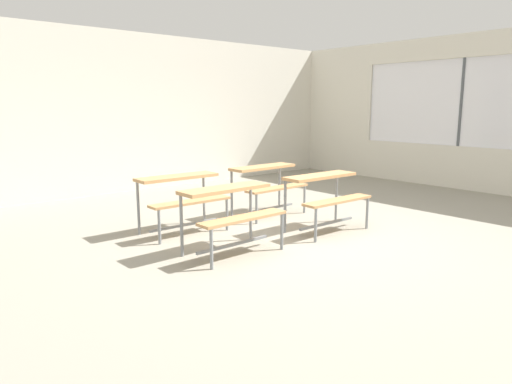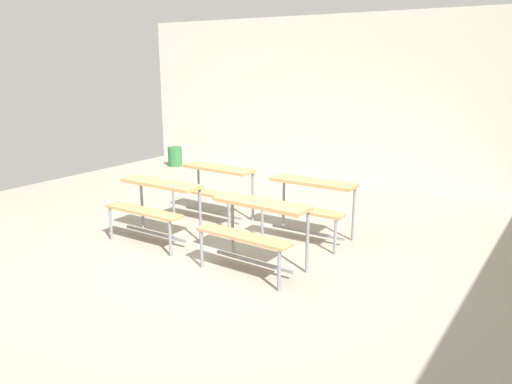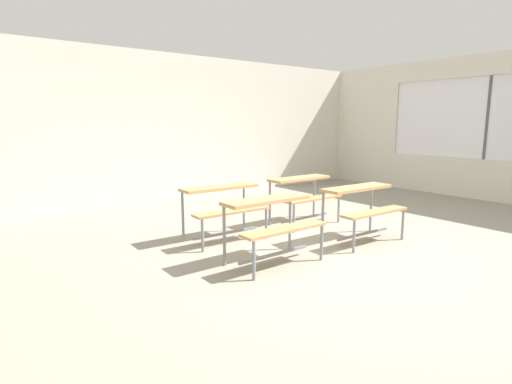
% 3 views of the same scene
% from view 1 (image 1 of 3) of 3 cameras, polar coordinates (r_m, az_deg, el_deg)
% --- Properties ---
extents(ground, '(10.00, 9.00, 0.05)m').
position_cam_1_polar(ground, '(5.85, 5.53, -6.01)').
color(ground, gray).
extents(wall_back, '(10.00, 0.12, 3.00)m').
position_cam_1_polar(wall_back, '(9.30, -14.96, 9.37)').
color(wall_back, silver).
rests_on(wall_back, ground).
extents(wall_right, '(0.12, 9.00, 3.00)m').
position_cam_1_polar(wall_right, '(9.80, 27.24, 8.30)').
color(wall_right, silver).
rests_on(wall_right, ground).
extents(desk_bench_r0c0, '(1.11, 0.60, 0.74)m').
position_cam_1_polar(desk_bench_r0c0, '(5.17, -3.06, -1.47)').
color(desk_bench_r0c0, tan).
rests_on(desk_bench_r0c0, ground).
extents(desk_bench_r0c1, '(1.11, 0.62, 0.74)m').
position_cam_1_polar(desk_bench_r0c1, '(6.16, 8.62, 0.39)').
color(desk_bench_r0c1, tan).
rests_on(desk_bench_r0c1, ground).
extents(desk_bench_r1c0, '(1.11, 0.61, 0.74)m').
position_cam_1_polar(desk_bench_r1c0, '(6.09, -9.12, 0.25)').
color(desk_bench_r1c0, tan).
rests_on(desk_bench_r1c0, ground).
extents(desk_bench_r1c1, '(1.11, 0.62, 0.74)m').
position_cam_1_polar(desk_bench_r1c1, '(6.99, 1.45, 1.71)').
color(desk_bench_r1c1, tan).
rests_on(desk_bench_r1c1, ground).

